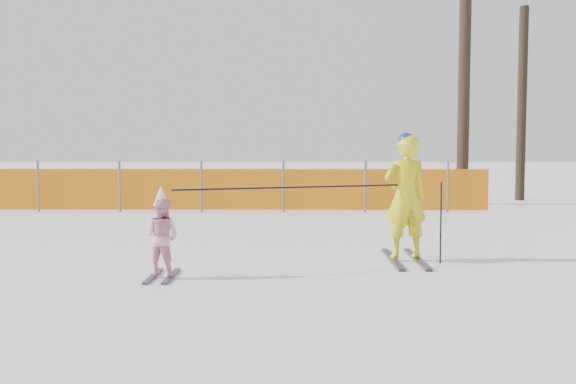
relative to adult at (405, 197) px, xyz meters
name	(u,v)px	position (x,y,z in m)	size (l,w,h in m)	color
ground	(288,276)	(-1.62, -1.09, -0.89)	(120.00, 120.00, 0.00)	white
adult	(405,197)	(0.00, 0.00, 0.00)	(0.70, 1.64, 1.78)	black
child	(162,236)	(-3.15, -1.19, -0.38)	(0.54, 0.89, 1.12)	black
ski_poles	(332,197)	(-1.04, -0.49, 0.04)	(3.50, 1.12, 1.11)	black
safety_fence	(138,189)	(-5.36, 6.71, -0.33)	(17.02, 0.06, 1.25)	#595960
tree_trunks	(489,103)	(3.97, 9.46, 1.93)	(2.38, 1.69, 5.70)	black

